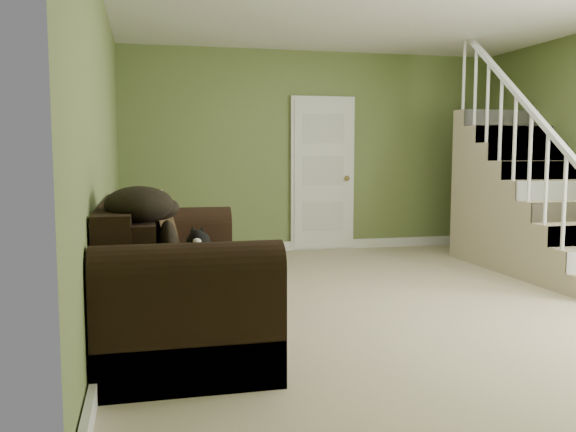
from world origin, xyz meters
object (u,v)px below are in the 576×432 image
side_table (155,239)px  cat (199,242)px  sofa (171,284)px  banana (224,267)px

side_table → cat: size_ratio=1.75×
side_table → sofa: bearing=-88.4°
side_table → cat: side_table is taller
sofa → banana: bearing=-49.2°
banana → sofa: bearing=131.1°
sofa → cat: bearing=54.4°
side_table → banana: (0.40, -2.95, 0.21)m
cat → side_table: bearing=104.9°
cat → banana: bearing=-74.2°
cat → banana: (0.10, -0.70, -0.07)m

